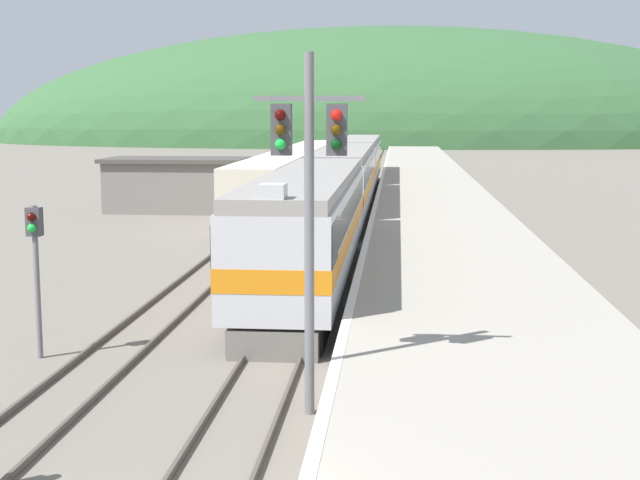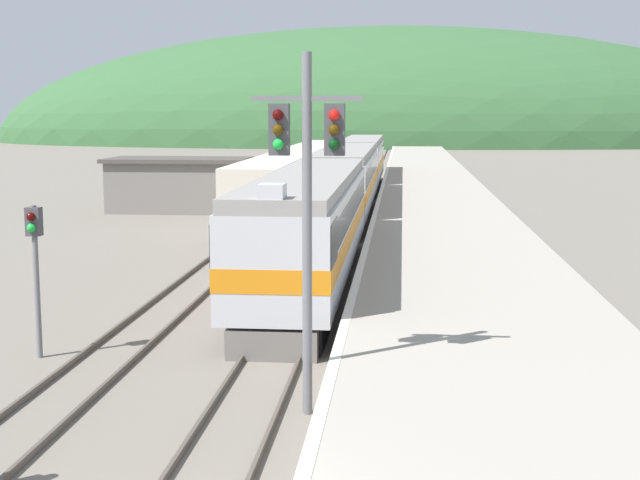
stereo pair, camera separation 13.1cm
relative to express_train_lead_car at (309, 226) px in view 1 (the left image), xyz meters
The scene contains 11 objects.
track_main 50.22m from the express_train_lead_car, 90.00° to the left, with size 1.52×180.00×0.16m.
track_siding 50.39m from the express_train_lead_car, 94.68° to the left, with size 1.52×180.00×0.16m.
platform 30.68m from the express_train_lead_car, 80.08° to the left, with size 7.08×140.00×1.08m.
distant_hills 148.39m from the express_train_lead_car, 90.00° to the left, with size 158.18×71.18×45.09m.
station_shed 25.70m from the express_train_lead_car, 114.39° to the left, with size 8.69×4.66×3.32m.
express_train_lead_car is the anchor object (origin of this frame).
carriage_second 20.46m from the express_train_lead_car, 90.00° to the left, with size 3.00×19.41×4.05m.
carriage_third 40.75m from the express_train_lead_car, 90.00° to the left, with size 3.00×19.41×4.05m.
siding_train 31.87m from the express_train_lead_car, 97.40° to the left, with size 2.90×42.07×3.48m.
signal_mast_main 13.40m from the express_train_lead_car, 84.26° to the right, with size 2.20×0.42×7.34m.
signal_post_siding 11.21m from the express_train_lead_car, 121.75° to the right, with size 0.36×0.42×3.88m.
Camera 1 is at (3.07, -10.84, 6.20)m, focal length 50.00 mm.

